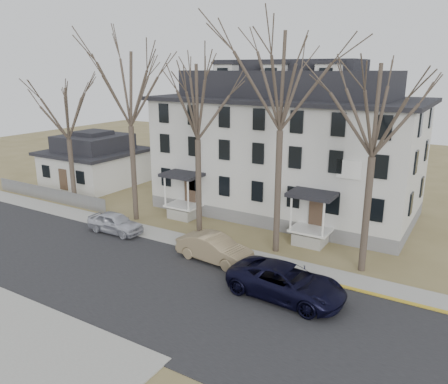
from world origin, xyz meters
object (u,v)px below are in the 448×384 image
Objects in this scene: tree_mid_right at (377,104)px; bicycle_left at (182,210)px; tree_center at (282,74)px; car_tan at (215,249)px; tree_far_left at (128,84)px; small_house at (95,162)px; tree_bungalow at (66,110)px; tree_mid_left at (197,97)px; car_silver at (115,223)px; boarding_house at (286,146)px; car_navy at (286,283)px.

tree_mid_right reaches higher than bicycle_left.
tree_center is 11.12m from car_tan.
tree_center is 7.77× the size of bicycle_left.
tree_mid_right is at bearing 0.00° from tree_center.
car_tan is (-8.03, -3.43, -8.79)m from tree_mid_right.
tree_far_left is 13.87m from car_tan.
tree_mid_right is (5.50, 0.00, -1.48)m from tree_center.
tree_mid_right is at bearing 0.00° from tree_far_left.
tree_bungalow is at bearing -57.16° from small_house.
car_silver is (-5.20, -3.05, -8.87)m from tree_mid_left.
bicycle_left is (9.68, 2.37, -7.62)m from tree_bungalow.
tree_mid_left is at bearing 0.00° from tree_far_left.
tree_bungalow is 11.17m from car_silver.
tree_bungalow is 2.51× the size of car_silver.
tree_mid_right is 2.59× the size of car_tan.
tree_bungalow is 2.19× the size of car_tan.
tree_bungalow is at bearing 67.48° from car_silver.
tree_center is 14.31m from bicycle_left.
tree_far_left is 0.93× the size of tree_center.
boarding_house reaches higher than bicycle_left.
car_navy is at bearing -23.80° from small_house.
tree_mid_right is (8.50, -8.15, 4.22)m from boarding_house.
car_silver is 0.87× the size of car_tan.
tree_bungalow is at bearing 82.99° from car_tan.
car_tan is (20.47, -9.63, -1.44)m from small_house.
tree_mid_left is 0.87× the size of tree_center.
tree_far_left is 6.05m from tree_mid_left.
bicycle_left is (-12.30, 7.63, -0.35)m from car_navy.
tree_far_left reaches higher than car_tan.
tree_center is 3.42× the size of car_silver.
tree_mid_right is 10.52m from car_navy.
boarding_house is 4.83× the size of car_silver.
tree_mid_left is 1.18× the size of tree_bungalow.
small_house reaches higher than car_tan.
car_tan is (8.67, -0.38, 0.08)m from car_silver.
small_house reaches higher than car_navy.
small_house is 25.41m from tree_center.
tree_mid_right reaches higher than tree_bungalow.
car_navy is at bearing -115.67° from tree_mid_right.
car_tan is (0.47, -11.59, -4.57)m from boarding_house.
car_navy is (14.17, -2.21, 0.12)m from car_silver.
tree_mid_left is 1.00× the size of tree_mid_right.
tree_far_left is at bearing -137.82° from boarding_house.
boarding_house is 12.46m from car_tan.
tree_mid_right is 2.08× the size of car_navy.
bicycle_left is at bearing -15.63° from small_house.
boarding_house is at bearing -13.18° from bicycle_left.
boarding_house is 9.86m from bicycle_left.
tree_mid_right is (11.50, 0.00, 0.00)m from tree_mid_left.
tree_far_left is 7.25× the size of bicycle_left.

